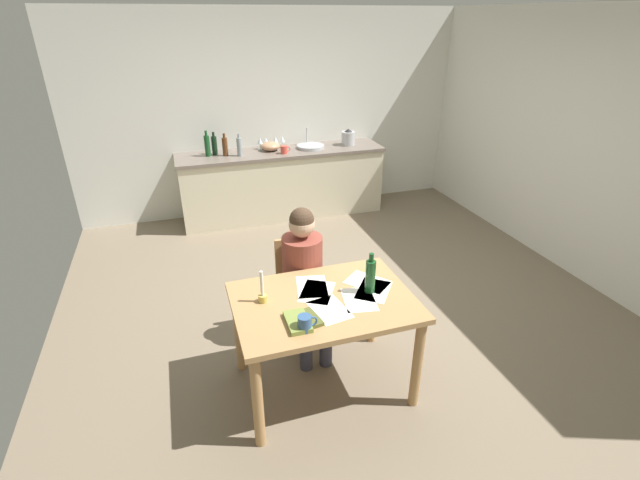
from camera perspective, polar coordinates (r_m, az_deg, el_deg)
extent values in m
cube|color=#7A6B56|center=(4.48, 2.38, -7.71)|extent=(5.20, 5.20, 0.04)
cube|color=silver|center=(6.32, -5.81, 15.41)|extent=(5.20, 0.12, 2.60)
cube|color=silver|center=(5.37, 30.20, 10.06)|extent=(0.12, 5.20, 2.60)
cube|color=beige|center=(6.21, -4.71, 6.93)|extent=(2.66, 0.60, 0.86)
cube|color=#72665B|center=(6.08, -4.86, 10.93)|extent=(2.70, 0.64, 0.04)
cube|color=tan|center=(3.12, 0.47, -7.80)|extent=(1.22, 0.86, 0.04)
cylinder|color=tan|center=(2.99, -7.83, -19.47)|extent=(0.07, 0.07, 0.72)
cylinder|color=tan|center=(3.27, 12.10, -14.95)|extent=(0.07, 0.07, 0.72)
cylinder|color=tan|center=(3.54, -10.14, -11.09)|extent=(0.07, 0.07, 0.72)
cylinder|color=tan|center=(3.79, 6.65, -8.05)|extent=(0.07, 0.07, 0.72)
cube|color=tan|center=(3.77, -2.22, -6.51)|extent=(0.41, 0.41, 0.04)
cube|color=tan|center=(3.82, -2.97, -2.41)|extent=(0.36, 0.04, 0.40)
cylinder|color=tan|center=(3.74, -4.07, -11.17)|extent=(0.04, 0.04, 0.43)
cylinder|color=tan|center=(3.81, 1.01, -10.31)|extent=(0.04, 0.04, 0.43)
cylinder|color=tan|center=(4.01, -5.16, -8.31)|extent=(0.04, 0.04, 0.43)
cylinder|color=tan|center=(4.07, -0.43, -7.57)|extent=(0.04, 0.04, 0.43)
cylinder|color=brown|center=(3.62, -2.20, -3.25)|extent=(0.33, 0.33, 0.50)
sphere|color=#D8AD8C|center=(3.46, -2.31, 1.94)|extent=(0.20, 0.20, 0.20)
sphere|color=#473323|center=(3.44, -2.32, 2.55)|extent=(0.19, 0.19, 0.19)
cylinder|color=#383847|center=(3.58, -2.62, -8.35)|extent=(0.14, 0.38, 0.13)
cylinder|color=#383847|center=(3.57, -1.78, -12.99)|extent=(0.10, 0.10, 0.45)
cylinder|color=#383847|center=(3.62, -0.14, -7.95)|extent=(0.14, 0.38, 0.13)
cylinder|color=#383847|center=(3.61, 0.74, -12.54)|extent=(0.10, 0.10, 0.45)
cylinder|color=#33598C|center=(2.81, -1.93, -10.41)|extent=(0.09, 0.09, 0.10)
torus|color=#33598C|center=(2.81, -0.98, -10.15)|extent=(0.07, 0.01, 0.07)
cylinder|color=gold|center=(3.10, -7.18, -7.28)|extent=(0.06, 0.06, 0.05)
cylinder|color=white|center=(3.03, -7.31, -5.44)|extent=(0.02, 0.02, 0.18)
cube|color=olive|center=(2.88, -2.82, -10.19)|extent=(0.14, 0.24, 0.03)
cube|color=brown|center=(2.90, -1.79, -9.93)|extent=(0.19, 0.22, 0.02)
cube|color=white|center=(3.24, -1.03, -5.85)|extent=(0.27, 0.33, 0.00)
cube|color=white|center=(3.12, 4.93, -7.44)|extent=(0.26, 0.33, 0.00)
cube|color=white|center=(3.18, -0.39, -6.52)|extent=(0.33, 0.36, 0.00)
cube|color=white|center=(3.31, 5.97, -5.25)|extent=(0.35, 0.36, 0.00)
cube|color=white|center=(3.23, 6.73, -6.26)|extent=(0.35, 0.36, 0.00)
cube|color=white|center=(3.01, 1.21, -8.72)|extent=(0.25, 0.33, 0.00)
cylinder|color=#194C23|center=(3.14, 6.33, -4.60)|extent=(0.07, 0.07, 0.24)
cylinder|color=#194C23|center=(3.07, 6.47, -2.19)|extent=(0.03, 0.03, 0.06)
cylinder|color=#B2B7BC|center=(6.16, -1.19, 11.63)|extent=(0.36, 0.36, 0.04)
cylinder|color=silver|center=(6.29, -1.63, 12.86)|extent=(0.02, 0.02, 0.24)
cylinder|color=#194C23|center=(5.94, -13.95, 11.37)|extent=(0.07, 0.07, 0.26)
cylinder|color=#194C23|center=(5.90, -14.12, 12.86)|extent=(0.03, 0.03, 0.06)
cylinder|color=black|center=(6.00, -13.10, 11.47)|extent=(0.07, 0.07, 0.23)
cylinder|color=black|center=(5.97, -13.24, 12.77)|extent=(0.03, 0.03, 0.06)
cylinder|color=#593319|center=(5.91, -11.83, 11.36)|extent=(0.07, 0.07, 0.22)
cylinder|color=#593319|center=(5.88, -11.95, 12.68)|extent=(0.03, 0.03, 0.06)
cylinder|color=#8C999E|center=(5.87, -10.07, 11.41)|extent=(0.06, 0.06, 0.23)
cylinder|color=#8C999E|center=(5.83, -10.18, 12.75)|extent=(0.03, 0.03, 0.06)
ellipsoid|color=tan|center=(6.08, -6.25, 11.62)|extent=(0.25, 0.25, 0.11)
cylinder|color=#B7BABF|center=(6.32, 3.55, 12.60)|extent=(0.18, 0.18, 0.18)
cone|color=#262628|center=(6.29, 3.58, 13.58)|extent=(0.11, 0.11, 0.04)
cylinder|color=silver|center=(6.22, -4.72, 11.52)|extent=(0.06, 0.06, 0.00)
cylinder|color=silver|center=(6.21, -4.73, 11.85)|extent=(0.01, 0.01, 0.07)
cone|color=silver|center=(6.20, -4.76, 12.52)|extent=(0.07, 0.07, 0.08)
cylinder|color=silver|center=(6.20, -5.57, 11.44)|extent=(0.06, 0.06, 0.00)
cylinder|color=silver|center=(6.19, -5.59, 11.77)|extent=(0.01, 0.01, 0.07)
cone|color=silver|center=(6.18, -5.62, 12.44)|extent=(0.07, 0.07, 0.08)
cylinder|color=silver|center=(6.18, -6.77, 11.32)|extent=(0.06, 0.06, 0.00)
cylinder|color=silver|center=(6.17, -6.78, 11.65)|extent=(0.01, 0.01, 0.07)
cone|color=silver|center=(6.15, -6.82, 12.32)|extent=(0.07, 0.07, 0.08)
cylinder|color=silver|center=(6.16, -7.48, 11.24)|extent=(0.06, 0.06, 0.00)
cylinder|color=silver|center=(6.15, -7.50, 11.57)|extent=(0.01, 0.01, 0.07)
cone|color=silver|center=(6.14, -7.54, 12.25)|extent=(0.07, 0.07, 0.08)
cylinder|color=#D84C3F|center=(5.92, -4.52, 11.23)|extent=(0.09, 0.09, 0.10)
torus|color=#D84C3F|center=(5.93, -4.06, 11.32)|extent=(0.07, 0.01, 0.07)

